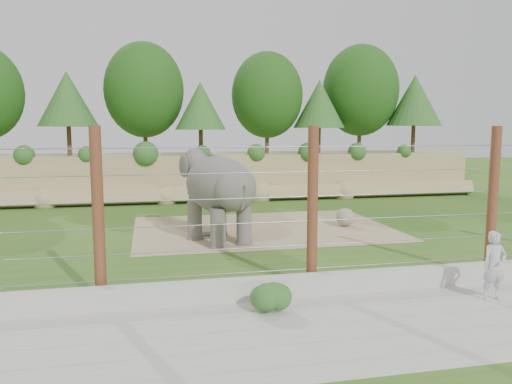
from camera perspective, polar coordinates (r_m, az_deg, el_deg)
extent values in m
plane|color=#295B18|center=(16.85, 1.45, -6.25)|extent=(90.00, 90.00, 0.00)
cube|color=#9F895B|center=(29.30, -4.56, 1.96)|extent=(30.00, 4.00, 2.50)
cube|color=#9F895B|center=(27.13, -3.89, -0.36)|extent=(30.00, 1.37, 1.07)
cylinder|color=#3F2B19|center=(28.72, -20.56, 5.50)|extent=(0.24, 0.24, 1.58)
sphere|color=#144610|center=(28.75, -20.75, 9.75)|extent=(3.60, 3.60, 3.60)
cylinder|color=#3F2B19|center=(28.92, -12.53, 6.14)|extent=(0.24, 0.24, 1.92)
sphere|color=#144610|center=(29.00, -12.67, 11.31)|extent=(4.40, 4.40, 4.40)
cylinder|color=#3F2B19|center=(27.88, -6.31, 5.69)|extent=(0.24, 0.24, 1.40)
sphere|color=#144610|center=(27.89, -6.37, 9.60)|extent=(3.20, 3.20, 3.20)
cylinder|color=#3F2B19|center=(29.53, 1.26, 6.22)|extent=(0.24, 0.24, 1.82)
sphere|color=#144610|center=(29.59, 1.28, 11.01)|extent=(4.16, 4.16, 4.16)
cylinder|color=#3F2B19|center=(29.81, 7.18, 5.88)|extent=(0.24, 0.24, 1.50)
sphere|color=#144610|center=(29.83, 7.24, 9.80)|extent=(3.44, 3.44, 3.44)
cylinder|color=#3F2B19|center=(31.84, 11.72, 6.34)|extent=(0.24, 0.24, 2.03)
sphere|color=#144610|center=(31.92, 11.85, 11.29)|extent=(4.64, 4.64, 4.64)
cylinder|color=#3F2B19|center=(32.12, 17.51, 5.82)|extent=(0.24, 0.24, 1.64)
sphere|color=#144610|center=(32.16, 17.66, 9.80)|extent=(3.76, 3.76, 3.76)
cube|color=tan|center=(19.81, 0.80, -4.17)|extent=(10.00, 7.00, 0.02)
cube|color=#262628|center=(18.69, -5.89, -4.82)|extent=(1.00, 0.60, 0.03)
sphere|color=gray|center=(20.45, 10.15, -2.84)|extent=(0.74, 0.74, 0.74)
cube|color=#A5A39A|center=(12.15, 7.12, -10.43)|extent=(26.00, 0.35, 0.50)
cube|color=#A5A39A|center=(10.48, 10.83, -14.86)|extent=(26.00, 4.00, 0.01)
cylinder|color=#542A1A|center=(11.63, -17.59, -2.63)|extent=(0.26, 0.26, 4.00)
cylinder|color=#542A1A|center=(12.21, 6.47, -1.89)|extent=(0.26, 0.26, 4.00)
cylinder|color=#542A1A|center=(14.59, 25.42, -1.06)|extent=(0.26, 0.26, 4.00)
cylinder|color=gray|center=(12.53, 6.37, -8.67)|extent=(20.00, 0.02, 0.02)
cylinder|color=gray|center=(12.38, 6.41, -6.00)|extent=(20.00, 0.02, 0.02)
cylinder|color=gray|center=(12.26, 6.45, -3.27)|extent=(20.00, 0.02, 0.02)
cylinder|color=gray|center=(12.17, 6.49, -0.49)|extent=(20.00, 0.02, 0.02)
cylinder|color=gray|center=(12.10, 6.53, 2.33)|extent=(20.00, 0.02, 0.02)
cylinder|color=gray|center=(12.07, 6.57, 5.17)|extent=(20.00, 0.02, 0.02)
sphere|color=#2B6026|center=(11.02, 1.51, -11.90)|extent=(0.60, 0.60, 0.60)
imported|color=silver|center=(12.76, 25.58, -7.61)|extent=(0.60, 0.40, 1.60)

